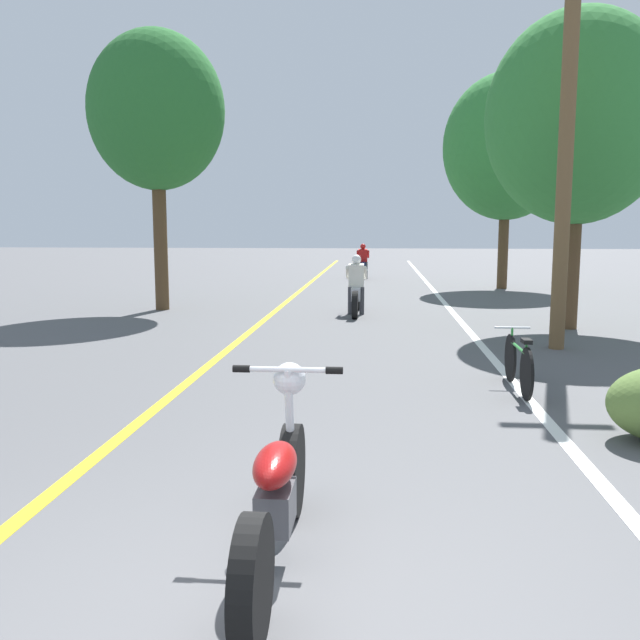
{
  "coord_description": "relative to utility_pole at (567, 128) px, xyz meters",
  "views": [
    {
      "loc": [
        0.7,
        -2.87,
        1.96
      ],
      "look_at": [
        0.04,
        4.8,
        0.9
      ],
      "focal_mm": 38.0,
      "sensor_mm": 36.0,
      "label": 1
    }
  ],
  "objects": [
    {
      "name": "lane_stripe_center",
      "position": [
        -5.3,
        4.55,
        -3.49
      ],
      "size": [
        0.14,
        48.0,
        0.01
      ],
      "primitive_type": "cube",
      "color": "yellow",
      "rests_on": "ground"
    },
    {
      "name": "lane_stripe_edge",
      "position": [
        -1.17,
        4.55,
        -3.49
      ],
      "size": [
        0.14,
        48.0,
        0.01
      ],
      "primitive_type": "cube",
      "color": "white",
      "rests_on": "ground"
    },
    {
      "name": "utility_pole",
      "position": [
        0.0,
        0.0,
        0.0
      ],
      "size": [
        1.1,
        0.24,
        6.8
      ],
      "color": "brown",
      "rests_on": "ground"
    },
    {
      "name": "roadside_tree_right_near",
      "position": [
        0.8,
        2.27,
        0.47
      ],
      "size": [
        3.45,
        3.1,
        5.97
      ],
      "color": "#513A23",
      "rests_on": "ground"
    },
    {
      "name": "roadside_tree_right_far",
      "position": [
        1.06,
        10.96,
        0.94
      ],
      "size": [
        3.96,
        3.56,
        6.72
      ],
      "color": "#513A23",
      "rests_on": "ground"
    },
    {
      "name": "roadside_tree_left",
      "position": [
        -8.03,
        4.57,
        1.09
      ],
      "size": [
        3.15,
        2.84,
        6.43
      ],
      "color": "#513A23",
      "rests_on": "ground"
    },
    {
      "name": "motorcycle_foreground",
      "position": [
        -3.47,
        -7.39,
        -3.06
      ],
      "size": [
        0.71,
        2.1,
        1.08
      ],
      "color": "black",
      "rests_on": "ground"
    },
    {
      "name": "motorcycle_rider_lead",
      "position": [
        -3.39,
        4.09,
        -2.99
      ],
      "size": [
        0.5,
        2.14,
        1.34
      ],
      "color": "black",
      "rests_on": "ground"
    },
    {
      "name": "motorcycle_rider_far",
      "position": [
        -3.48,
        14.7,
        -2.99
      ],
      "size": [
        0.5,
        2.07,
        1.33
      ],
      "color": "black",
      "rests_on": "ground"
    },
    {
      "name": "bicycle_parked",
      "position": [
        -1.21,
        -2.95,
        -3.16
      ],
      "size": [
        0.44,
        1.58,
        0.71
      ],
      "color": "black",
      "rests_on": "ground"
    }
  ]
}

